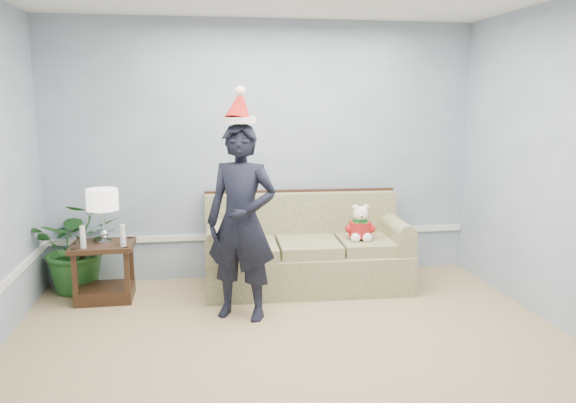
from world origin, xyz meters
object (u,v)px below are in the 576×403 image
(sofa, at_px, (306,254))
(side_table, at_px, (105,278))
(teddy_bear, at_px, (360,227))
(houseplant, at_px, (78,246))
(man, at_px, (242,222))
(table_lamp, at_px, (102,202))

(sofa, distance_m, side_table, 1.98)
(sofa, xyz_separation_m, teddy_bear, (0.52, -0.15, 0.29))
(sofa, bearing_deg, teddy_bear, -13.48)
(houseplant, xyz_separation_m, man, (1.55, -0.95, 0.39))
(sofa, xyz_separation_m, houseplant, (-2.26, 0.20, 0.13))
(teddy_bear, bearing_deg, sofa, 171.73)
(man, xyz_separation_m, teddy_bear, (1.24, 0.60, -0.22))
(table_lamp, xyz_separation_m, man, (1.24, -0.65, -0.10))
(houseplant, bearing_deg, man, -31.45)
(sofa, height_order, man, man)
(side_table, bearing_deg, table_lamp, 18.41)
(side_table, xyz_separation_m, teddy_bear, (2.50, -0.04, 0.41))
(side_table, relative_size, man, 0.34)
(sofa, height_order, teddy_bear, sofa)
(houseplant, bearing_deg, teddy_bear, -7.20)
(man, bearing_deg, table_lamp, 177.26)
(table_lamp, height_order, houseplant, table_lamp)
(side_table, relative_size, table_lamp, 1.10)
(teddy_bear, bearing_deg, man, -146.62)
(man, bearing_deg, sofa, 70.92)
(houseplant, height_order, man, man)
(side_table, distance_m, teddy_bear, 2.53)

